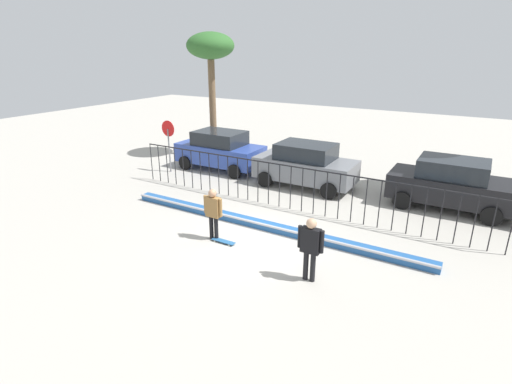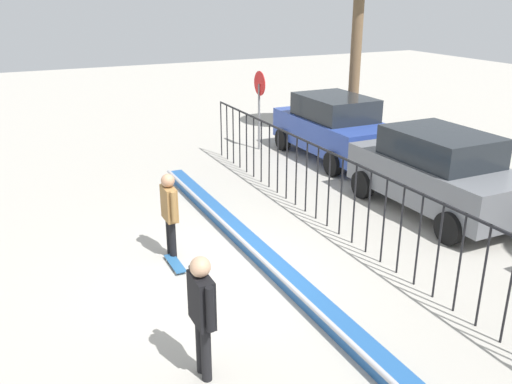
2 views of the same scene
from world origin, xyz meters
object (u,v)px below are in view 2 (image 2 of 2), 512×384
Objects in this scene: skateboard at (175,263)px; stop_sign at (259,100)px; parked_car_blue at (334,127)px; parked_car_gray at (437,172)px; skateboarder at (169,208)px; camera_operator at (202,307)px.

stop_sign reaches higher than skateboard.
parked_car_blue reaches higher than skateboard.
parked_car_blue is 4.71m from parked_car_gray.
skateboard is at bearing -36.93° from stop_sign.
parked_car_blue is at bearing 89.85° from skateboarder.
parked_car_blue reaches higher than skateboarder.
camera_operator is at bearing -44.45° from skateboarder.
stop_sign is at bearing 140.34° from skateboard.
stop_sign is at bearing -164.66° from parked_car_gray.
parked_car_gray reaches higher than camera_operator.
skateboarder is 0.39× the size of parked_car_gray.
parked_car_blue is (-4.71, 6.53, 0.91)m from skateboard.
stop_sign is (-6.15, 4.85, 0.61)m from skateboarder.
camera_operator is at bearing -13.41° from skateboard.
skateboarder is 2.10× the size of skateboard.
skateboard is 8.34m from stop_sign.
stop_sign is at bearing 107.85° from skateboarder.
skateboarder is at bearing 167.43° from skateboard.
skateboarder is at bearing -89.67° from parked_car_gray.
skateboarder is 0.67× the size of stop_sign.
skateboard is 0.46× the size of camera_operator.
camera_operator is 0.41× the size of parked_car_gray.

